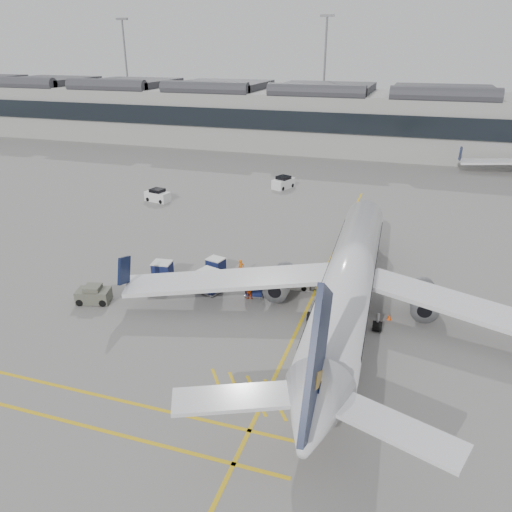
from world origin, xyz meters
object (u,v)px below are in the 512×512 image
(baggage_cart_a, at_px, (255,286))
(ramp_agent_b, at_px, (249,290))
(airliner_main, at_px, (349,280))
(belt_loader, at_px, (288,281))
(ramp_agent_a, at_px, (241,269))
(pushback_tug, at_px, (94,295))

(baggage_cart_a, xyz_separation_m, ramp_agent_b, (-0.34, -0.60, -0.09))
(airliner_main, distance_m, belt_loader, 7.09)
(belt_loader, relative_size, baggage_cart_a, 2.75)
(ramp_agent_a, bearing_deg, airliner_main, -78.42)
(ramp_agent_b, distance_m, pushback_tug, 12.75)
(airliner_main, xyz_separation_m, belt_loader, (-5.68, 3.42, -2.50))
(pushback_tug, bearing_deg, airliner_main, -3.30)
(belt_loader, distance_m, pushback_tug, 16.39)
(belt_loader, xyz_separation_m, baggage_cart_a, (-2.19, -2.58, 0.33))
(baggage_cart_a, relative_size, pushback_tug, 0.57)
(ramp_agent_a, bearing_deg, ramp_agent_b, -119.30)
(airliner_main, xyz_separation_m, pushback_tug, (-20.13, -4.32, -2.38))
(airliner_main, bearing_deg, baggage_cart_a, 171.73)
(airliner_main, distance_m, ramp_agent_a, 11.07)
(airliner_main, height_order, pushback_tug, airliner_main)
(ramp_agent_b, bearing_deg, ramp_agent_a, -75.61)
(belt_loader, relative_size, ramp_agent_a, 2.64)
(baggage_cart_a, bearing_deg, pushback_tug, -164.08)
(belt_loader, bearing_deg, ramp_agent_a, 164.57)
(baggage_cart_a, bearing_deg, belt_loader, 42.78)
(airliner_main, relative_size, pushback_tug, 13.09)
(airliner_main, relative_size, ramp_agent_b, 25.06)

